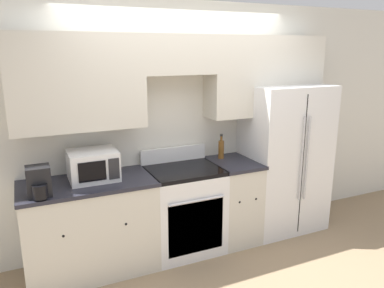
% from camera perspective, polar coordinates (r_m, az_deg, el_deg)
% --- Properties ---
extents(ground_plane, '(12.00, 12.00, 0.00)m').
position_cam_1_polar(ground_plane, '(4.03, 1.92, -17.29)').
color(ground_plane, '#937A5B').
extents(wall_back, '(8.00, 0.39, 2.60)m').
position_cam_1_polar(wall_back, '(4.01, -1.56, 5.82)').
color(wall_back, silver).
rests_on(wall_back, ground_plane).
extents(lower_cabinets_left, '(1.23, 0.64, 0.91)m').
position_cam_1_polar(lower_cabinets_left, '(3.79, -15.22, -12.10)').
color(lower_cabinets_left, beige).
rests_on(lower_cabinets_left, ground_plane).
extents(lower_cabinets_right, '(0.47, 0.64, 0.91)m').
position_cam_1_polar(lower_cabinets_right, '(4.28, 6.19, -8.49)').
color(lower_cabinets_right, beige).
rests_on(lower_cabinets_right, ground_plane).
extents(oven_range, '(0.75, 0.65, 1.07)m').
position_cam_1_polar(oven_range, '(4.02, -1.25, -9.86)').
color(oven_range, white).
rests_on(oven_range, ground_plane).
extents(refrigerator, '(0.94, 0.78, 1.72)m').
position_cam_1_polar(refrigerator, '(4.57, 13.45, -1.99)').
color(refrigerator, white).
rests_on(refrigerator, ground_plane).
extents(microwave, '(0.44, 0.39, 0.28)m').
position_cam_1_polar(microwave, '(3.63, -14.86, -3.12)').
color(microwave, white).
rests_on(microwave, lower_cabinets_left).
extents(bottle, '(0.06, 0.06, 0.28)m').
position_cam_1_polar(bottle, '(4.20, 4.46, -0.73)').
color(bottle, brown).
rests_on(bottle, lower_cabinets_right).
extents(paper_towel_holder, '(0.19, 0.25, 0.25)m').
position_cam_1_polar(paper_towel_holder, '(3.37, -22.30, -5.49)').
color(paper_towel_holder, black).
rests_on(paper_towel_holder, lower_cabinets_left).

